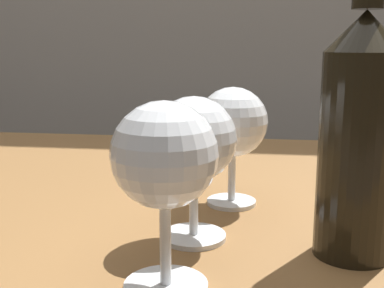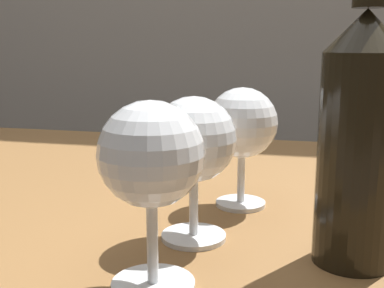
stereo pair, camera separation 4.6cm
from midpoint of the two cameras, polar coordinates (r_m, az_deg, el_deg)
dining_table at (r=0.66m, az=5.37°, el=-13.20°), size 1.52×0.76×0.73m
wine_glass_merlot at (r=0.36m, az=-1.24°, el=-1.94°), size 0.08×0.08×0.15m
wine_glass_chardonnay at (r=0.46m, az=2.86°, el=0.15°), size 0.08×0.08×0.14m
wine_glass_rose at (r=0.57m, az=8.27°, el=2.25°), size 0.08×0.08×0.14m
wine_bottle at (r=0.44m, az=22.04°, el=1.51°), size 0.07×0.07×0.31m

